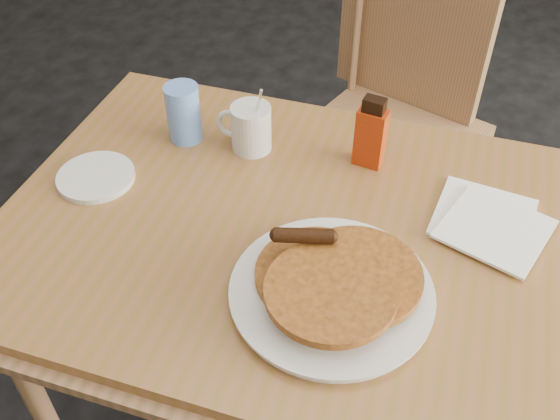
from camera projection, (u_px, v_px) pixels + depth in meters
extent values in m
cube|color=brown|center=(316.00, 238.00, 1.11)|extent=(1.15, 0.78, 0.04)
cube|color=#9A6A48|center=(316.00, 244.00, 1.12)|extent=(1.19, 0.82, 0.02)
cylinder|color=#9A6A48|center=(41.00, 408.00, 1.28)|extent=(0.04, 0.04, 0.71)
cylinder|color=#9A6A48|center=(545.00, 312.00, 1.46)|extent=(0.04, 0.04, 0.71)
cube|color=#9A6A48|center=(388.00, 141.00, 1.74)|extent=(0.56, 0.56, 0.04)
cube|color=#9A6A48|center=(415.00, 22.00, 1.70)|extent=(0.43, 0.17, 0.49)
cylinder|color=#9A6A48|center=(305.00, 232.00, 1.83)|extent=(0.04, 0.04, 0.45)
cylinder|color=#9A6A48|center=(446.00, 183.00, 1.99)|extent=(0.04, 0.04, 0.45)
cylinder|color=silver|center=(331.00, 293.00, 0.98)|extent=(0.31, 0.31, 0.02)
cylinder|color=silver|center=(332.00, 290.00, 0.98)|extent=(0.32, 0.32, 0.01)
cylinder|color=#A65C22|center=(318.00, 274.00, 0.99)|extent=(0.20, 0.20, 0.01)
cylinder|color=#A65C22|center=(357.00, 275.00, 0.97)|extent=(0.21, 0.21, 0.01)
cylinder|color=#A65C22|center=(331.00, 291.00, 0.93)|extent=(0.20, 0.20, 0.01)
cylinder|color=#321A08|center=(304.00, 236.00, 0.98)|extent=(0.10, 0.05, 0.02)
cylinder|color=silver|center=(251.00, 128.00, 1.24)|extent=(0.08, 0.08, 0.10)
torus|color=silver|center=(232.00, 124.00, 1.25)|extent=(0.07, 0.01, 0.07)
cylinder|color=black|center=(251.00, 111.00, 1.21)|extent=(0.07, 0.07, 0.01)
cylinder|color=silver|center=(256.00, 115.00, 1.21)|extent=(0.04, 0.04, 0.14)
cube|color=maroon|center=(370.00, 138.00, 1.19)|extent=(0.06, 0.04, 0.12)
cube|color=black|center=(374.00, 105.00, 1.14)|extent=(0.04, 0.03, 0.03)
cube|color=white|center=(484.00, 217.00, 1.12)|extent=(0.18, 0.18, 0.01)
cube|color=white|center=(495.00, 229.00, 1.09)|extent=(0.21, 0.21, 0.01)
cylinder|color=#5F8BDF|center=(184.00, 113.00, 1.25)|extent=(0.09, 0.09, 0.12)
cylinder|color=silver|center=(96.00, 177.00, 1.19)|extent=(0.17, 0.17, 0.01)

